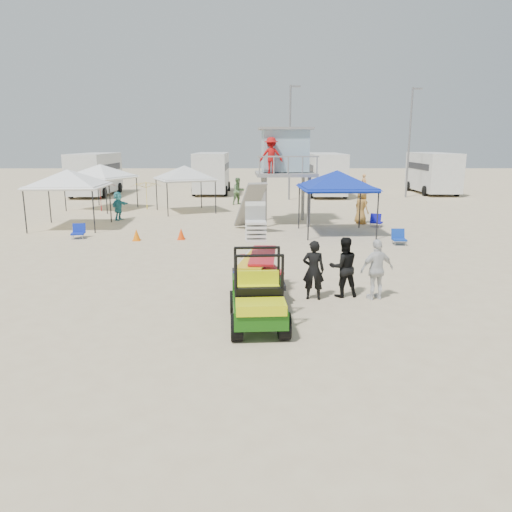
{
  "coord_description": "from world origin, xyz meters",
  "views": [
    {
      "loc": [
        0.45,
        -9.47,
        4.18
      ],
      "look_at": [
        0.5,
        3.0,
        1.3
      ],
      "focal_mm": 35.0,
      "sensor_mm": 36.0,
      "label": 1
    }
  ],
  "objects_px": {
    "surf_trailer": "(257,263)",
    "lifeguard_tower": "(283,154)",
    "utility_cart": "(257,292)",
    "canopy_blue": "(337,173)",
    "man_left": "(313,270)"
  },
  "relations": [
    {
      "from": "utility_cart",
      "to": "canopy_blue",
      "type": "xyz_separation_m",
      "value": [
        3.68,
        11.81,
        1.94
      ]
    },
    {
      "from": "man_left",
      "to": "canopy_blue",
      "type": "bearing_deg",
      "value": -94.75
    },
    {
      "from": "utility_cart",
      "to": "surf_trailer",
      "type": "relative_size",
      "value": 0.93
    },
    {
      "from": "utility_cart",
      "to": "surf_trailer",
      "type": "distance_m",
      "value": 2.34
    },
    {
      "from": "man_left",
      "to": "canopy_blue",
      "type": "xyz_separation_m",
      "value": [
        2.16,
        9.77,
        1.95
      ]
    },
    {
      "from": "utility_cart",
      "to": "man_left",
      "type": "height_order",
      "value": "utility_cart"
    },
    {
      "from": "lifeguard_tower",
      "to": "canopy_blue",
      "type": "relative_size",
      "value": 1.44
    },
    {
      "from": "surf_trailer",
      "to": "man_left",
      "type": "height_order",
      "value": "surf_trailer"
    },
    {
      "from": "surf_trailer",
      "to": "man_left",
      "type": "distance_m",
      "value": 1.55
    },
    {
      "from": "man_left",
      "to": "canopy_blue",
      "type": "height_order",
      "value": "canopy_blue"
    },
    {
      "from": "utility_cart",
      "to": "canopy_blue",
      "type": "height_order",
      "value": "canopy_blue"
    },
    {
      "from": "man_left",
      "to": "surf_trailer",
      "type": "bearing_deg",
      "value": -3.49
    },
    {
      "from": "man_left",
      "to": "lifeguard_tower",
      "type": "relative_size",
      "value": 0.34
    },
    {
      "from": "surf_trailer",
      "to": "lifeguard_tower",
      "type": "height_order",
      "value": "lifeguard_tower"
    },
    {
      "from": "surf_trailer",
      "to": "man_left",
      "type": "bearing_deg",
      "value": -11.2
    }
  ]
}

